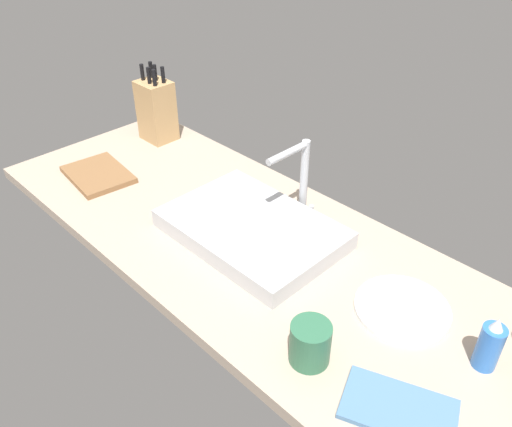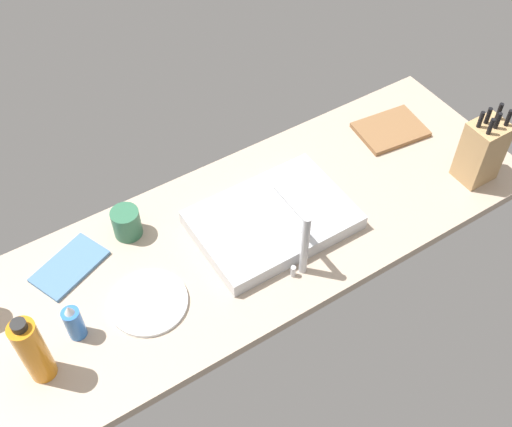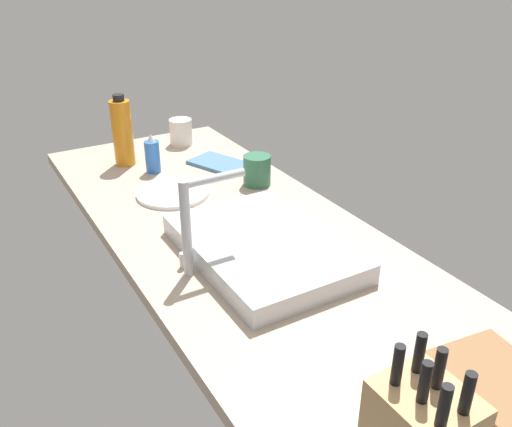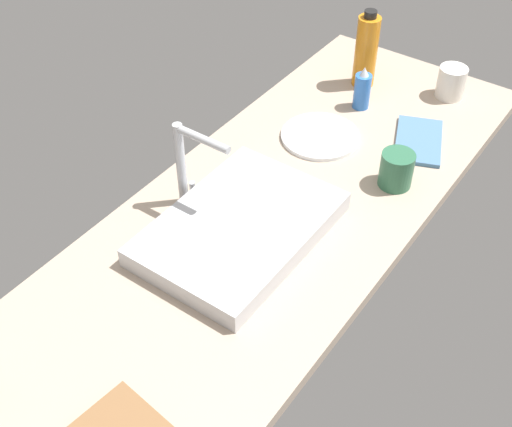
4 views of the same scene
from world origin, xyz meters
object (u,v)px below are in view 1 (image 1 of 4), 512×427
(knife_block, at_px, (156,110))
(soap_bottle, at_px, (489,346))
(dish_towel, at_px, (399,409))
(faucet, at_px, (300,173))
(dinner_plate, at_px, (402,308))
(sink_basin, at_px, (252,229))
(ceramic_cup, at_px, (310,343))
(cutting_board, at_px, (98,175))

(knife_block, bearing_deg, soap_bottle, -6.03)
(soap_bottle, relative_size, dish_towel, 0.63)
(faucet, relative_size, dinner_plate, 1.07)
(sink_basin, relative_size, ceramic_cup, 4.95)
(faucet, height_order, dish_towel, faucet)
(cutting_board, bearing_deg, faucet, 26.33)
(knife_block, relative_size, soap_bottle, 2.06)
(sink_basin, height_order, dish_towel, sink_basin)
(cutting_board, distance_m, ceramic_cup, 1.01)
(dish_towel, bearing_deg, sink_basin, 162.64)
(knife_block, bearing_deg, faucet, -0.76)
(cutting_board, relative_size, ceramic_cup, 2.41)
(sink_basin, height_order, soap_bottle, soap_bottle)
(soap_bottle, xyz_separation_m, ceramic_cup, (-0.27, -0.25, -0.01))
(sink_basin, bearing_deg, dinner_plate, 6.41)
(faucet, distance_m, ceramic_cup, 0.55)
(dinner_plate, bearing_deg, faucet, 164.71)
(soap_bottle, distance_m, ceramic_cup, 0.37)
(faucet, bearing_deg, ceramic_cup, -45.88)
(knife_block, bearing_deg, cutting_board, -73.71)
(knife_block, xyz_separation_m, dinner_plate, (1.16, -0.13, -0.11))
(sink_basin, relative_size, soap_bottle, 3.54)
(knife_block, xyz_separation_m, cutting_board, (0.09, -0.32, -0.11))
(dish_towel, xyz_separation_m, ceramic_cup, (-0.21, -0.03, 0.04))
(soap_bottle, bearing_deg, sink_basin, -176.94)
(faucet, bearing_deg, dish_towel, -31.75)
(ceramic_cup, bearing_deg, knife_block, 159.96)
(faucet, distance_m, dish_towel, 0.70)
(cutting_board, relative_size, dinner_plate, 1.05)
(knife_block, height_order, dinner_plate, knife_block)
(cutting_board, bearing_deg, ceramic_cup, -4.51)
(cutting_board, height_order, dinner_plate, cutting_board)
(sink_basin, xyz_separation_m, cutting_board, (-0.60, -0.14, -0.02))
(cutting_board, distance_m, soap_bottle, 1.29)
(cutting_board, bearing_deg, knife_block, 106.18)
(faucet, distance_m, dinner_plate, 0.48)
(sink_basin, bearing_deg, faucet, 82.66)
(faucet, distance_m, soap_bottle, 0.67)
(sink_basin, bearing_deg, ceramic_cup, -28.52)
(faucet, xyz_separation_m, knife_block, (-0.72, 0.01, -0.03))
(faucet, height_order, ceramic_cup, faucet)
(sink_basin, bearing_deg, cutting_board, -167.14)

